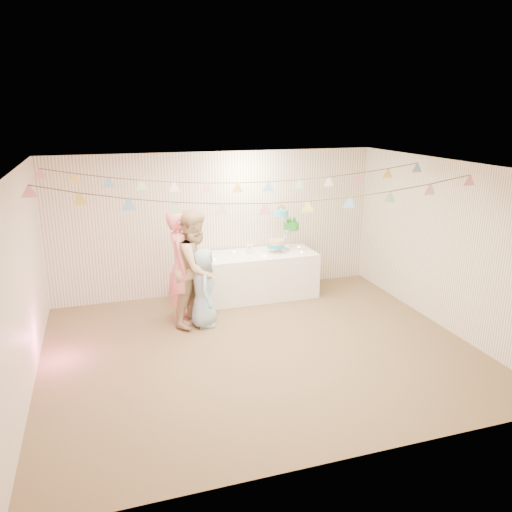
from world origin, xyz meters
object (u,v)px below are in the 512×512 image
object	(u,v)px
person_adult_a	(182,266)
person_child	(203,288)
person_adult_b	(196,267)
cake_stand	(283,233)
table	(256,275)

from	to	relation	value
person_adult_a	person_child	size ratio (longest dim) A/B	1.47
person_adult_b	person_child	world-z (taller)	person_adult_b
person_adult_b	cake_stand	bearing A→B (deg)	-26.00
person_adult_a	table	bearing A→B (deg)	-53.06
table	cake_stand	size ratio (longest dim) A/B	2.72
table	person_adult_b	size ratio (longest dim) A/B	1.17
cake_stand	person_adult_a	bearing A→B (deg)	-159.33
table	person_child	distance (m)	1.54
table	person_adult_b	distance (m)	1.57
table	person_adult_a	distance (m)	1.69
person_adult_a	person_adult_b	distance (m)	0.24
cake_stand	person_adult_a	distance (m)	2.15
table	person_adult_a	world-z (taller)	person_adult_a
cake_stand	person_adult_a	xyz separation A→B (m)	(-2.00, -0.75, -0.22)
table	person_adult_b	world-z (taller)	person_adult_b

